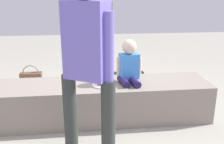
{
  "coord_description": "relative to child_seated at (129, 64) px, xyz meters",
  "views": [
    {
      "loc": [
        -0.18,
        -2.75,
        1.42
      ],
      "look_at": [
        0.09,
        -0.38,
        0.68
      ],
      "focal_mm": 42.04,
      "sensor_mm": 36.0,
      "label": 1
    }
  ],
  "objects": [
    {
      "name": "handbag_black_leather",
      "position": [
        0.28,
        1.08,
        -0.53
      ],
      "size": [
        0.31,
        0.1,
        0.31
      ],
      "color": "black",
      "rests_on": "ground_plane"
    },
    {
      "name": "ground_plane",
      "position": [
        -0.32,
        -0.01,
        -0.64
      ],
      "size": [
        12.0,
        12.0,
        0.0
      ],
      "primitive_type": "plane",
      "color": "#A09D90"
    },
    {
      "name": "handbag_brown_canvas",
      "position": [
        -1.32,
        1.23,
        -0.53
      ],
      "size": [
        0.33,
        0.12,
        0.31
      ],
      "color": "brown",
      "rests_on": "ground_plane"
    },
    {
      "name": "railing_post",
      "position": [
        -0.07,
        1.5,
        -0.16
      ],
      "size": [
        0.36,
        0.36,
        1.24
      ],
      "color": "black",
      "rests_on": "ground_plane"
    },
    {
      "name": "child_seated",
      "position": [
        0.0,
        0.0,
        0.0
      ],
      "size": [
        0.28,
        0.33,
        0.48
      ],
      "color": "#231A50",
      "rests_on": "concrete_ledge"
    },
    {
      "name": "water_bottle_near_gift",
      "position": [
        0.37,
        0.65,
        -0.54
      ],
      "size": [
        0.07,
        0.07,
        0.22
      ],
      "color": "silver",
      "rests_on": "ground_plane"
    },
    {
      "name": "party_cup_red",
      "position": [
        -1.05,
        0.96,
        -0.58
      ],
      "size": [
        0.08,
        0.08,
        0.11
      ],
      "primitive_type": "cylinder",
      "color": "red",
      "rests_on": "ground_plane"
    },
    {
      "name": "gift_bag",
      "position": [
        -0.46,
        0.76,
        -0.48
      ],
      "size": [
        0.18,
        0.12,
        0.36
      ],
      "color": "gold",
      "rests_on": "ground_plane"
    },
    {
      "name": "cake_box_white",
      "position": [
        -1.3,
        0.77,
        -0.57
      ],
      "size": [
        0.36,
        0.34,
        0.14
      ],
      "primitive_type": "cube",
      "rotation": [
        0.0,
        0.0,
        0.26
      ],
      "color": "white",
      "rests_on": "ground_plane"
    },
    {
      "name": "cake_plate",
      "position": [
        -0.31,
        -0.08,
        -0.19
      ],
      "size": [
        0.22,
        0.22,
        0.07
      ],
      "color": "white",
      "rests_on": "concrete_ledge"
    },
    {
      "name": "concrete_ledge",
      "position": [
        -0.32,
        -0.01,
        -0.43
      ],
      "size": [
        2.46,
        0.59,
        0.43
      ],
      "primitive_type": "cube",
      "color": "gray",
      "rests_on": "ground_plane"
    },
    {
      "name": "adult_standing",
      "position": [
        -0.48,
        -0.81,
        0.32
      ],
      "size": [
        0.42,
        0.33,
        1.6
      ],
      "color": "#313632",
      "rests_on": "ground_plane"
    }
  ]
}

